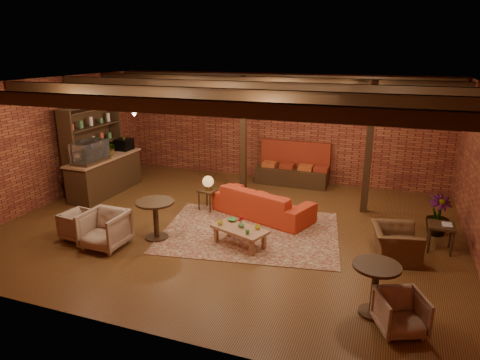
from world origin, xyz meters
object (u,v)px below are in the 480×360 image
(armchair_far, at_px, (401,311))
(plant_tall, at_px, (444,176))
(sofa, at_px, (263,202))
(armchair_a, at_px, (79,224))
(armchair_right, at_px, (396,238))
(side_table_book, at_px, (442,227))
(armchair_b, at_px, (104,228))
(round_table_left, at_px, (156,213))
(coffee_table, at_px, (240,230))
(round_table_right, at_px, (375,281))
(side_table_lamp, at_px, (208,184))

(armchair_far, height_order, plant_tall, plant_tall)
(sofa, height_order, armchair_a, sofa)
(armchair_right, relative_size, plant_tall, 0.36)
(plant_tall, bearing_deg, side_table_book, -90.00)
(sofa, distance_m, armchair_right, 3.26)
(armchair_b, distance_m, side_table_book, 6.75)
(round_table_left, bearing_deg, sofa, 48.25)
(armchair_far, bearing_deg, coffee_table, 125.44)
(side_table_book, height_order, round_table_right, round_table_right)
(plant_tall, bearing_deg, armchair_far, -100.74)
(armchair_far, xyz_separation_m, plant_tall, (0.73, 3.83, 1.00))
(coffee_table, xyz_separation_m, side_table_book, (3.84, 1.16, 0.17))
(side_table_book, bearing_deg, armchair_b, -161.36)
(coffee_table, bearing_deg, round_table_right, -29.29)
(side_table_lamp, distance_m, plant_tall, 5.33)
(round_table_left, xyz_separation_m, plant_tall, (5.63, 2.28, 0.76))
(armchair_a, bearing_deg, sofa, -46.17)
(plant_tall, bearing_deg, round_table_right, -107.48)
(armchair_far, bearing_deg, plant_tall, 55.12)
(sofa, bearing_deg, coffee_table, 110.20)
(armchair_far, bearing_deg, round_table_left, 138.29)
(sofa, bearing_deg, armchair_b, 66.04)
(sofa, distance_m, armchair_b, 3.69)
(sofa, relative_size, coffee_table, 1.94)
(armchair_a, height_order, armchair_b, armchair_b)
(round_table_left, xyz_separation_m, armchair_a, (-1.53, -0.56, -0.24))
(round_table_left, height_order, armchair_a, round_table_left)
(sofa, height_order, side_table_book, sofa)
(armchair_b, relative_size, armchair_far, 1.29)
(sofa, bearing_deg, armchair_far, 151.05)
(armchair_a, bearing_deg, round_table_right, -90.25)
(armchair_b, xyz_separation_m, round_table_right, (5.28, -0.53, 0.14))
(side_table_book, relative_size, round_table_right, 0.70)
(armchair_far, bearing_deg, armchair_right, 68.58)
(coffee_table, bearing_deg, plant_tall, 27.46)
(armchair_b, xyz_separation_m, armchair_far, (5.67, -0.83, -0.09))
(round_table_right, relative_size, armchair_far, 1.28)
(side_table_lamp, height_order, armchair_right, side_table_lamp)
(round_table_right, relative_size, plant_tall, 0.31)
(coffee_table, relative_size, round_table_left, 1.51)
(armchair_b, relative_size, plant_tall, 0.31)
(armchair_b, relative_size, armchair_right, 0.86)
(plant_tall, bearing_deg, armchair_a, -158.36)
(armchair_b, distance_m, armchair_right, 5.76)
(side_table_book, bearing_deg, sofa, 172.22)
(coffee_table, xyz_separation_m, armchair_far, (3.12, -1.83, -0.02))
(side_table_lamp, xyz_separation_m, armchair_b, (-1.12, -2.65, -0.26))
(armchair_b, bearing_deg, side_table_book, 19.68)
(coffee_table, relative_size, round_table_right, 1.52)
(round_table_left, xyz_separation_m, side_table_book, (5.63, 1.44, -0.05))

